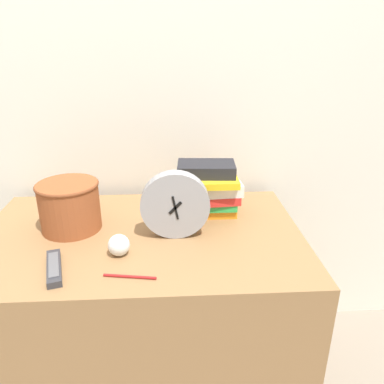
% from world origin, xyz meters
% --- Properties ---
extents(wall_back, '(6.00, 0.04, 2.40)m').
position_xyz_m(wall_back, '(0.00, 0.75, 1.20)').
color(wall_back, silver).
rests_on(wall_back, ground_plane).
extents(desk, '(1.08, 0.68, 0.70)m').
position_xyz_m(desk, '(0.00, 0.34, 0.35)').
color(desk, olive).
rests_on(desk, ground_plane).
extents(desk_clock, '(0.22, 0.05, 0.22)m').
position_xyz_m(desk_clock, '(0.12, 0.32, 0.81)').
color(desk_clock, '#99999E').
rests_on(desk_clock, desk).
extents(book_stack, '(0.26, 0.19, 0.20)m').
position_xyz_m(book_stack, '(0.24, 0.48, 0.80)').
color(book_stack, orange).
rests_on(book_stack, desk).
extents(basket, '(0.21, 0.21, 0.17)m').
position_xyz_m(basket, '(-0.24, 0.39, 0.79)').
color(basket, '#994C28').
rests_on(basket, desk).
extents(tv_remote, '(0.08, 0.18, 0.02)m').
position_xyz_m(tv_remote, '(-0.23, 0.13, 0.71)').
color(tv_remote, '#333338').
rests_on(tv_remote, desk).
extents(crumpled_paper_ball, '(0.07, 0.07, 0.07)m').
position_xyz_m(crumpled_paper_ball, '(-0.05, 0.21, 0.74)').
color(crumpled_paper_ball, white).
rests_on(crumpled_paper_ball, desk).
extents(pen, '(0.15, 0.03, 0.01)m').
position_xyz_m(pen, '(-0.01, 0.09, 0.71)').
color(pen, '#B21E1E').
rests_on(pen, desk).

